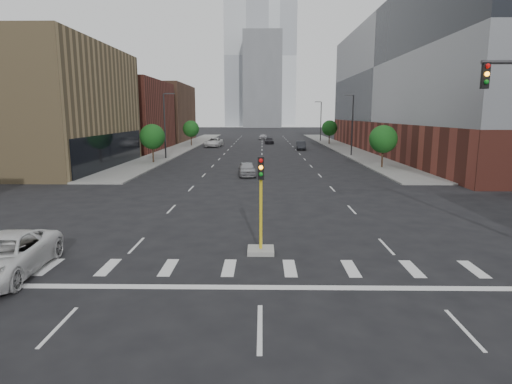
{
  "coord_description": "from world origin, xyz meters",
  "views": [
    {
      "loc": [
        0.06,
        -9.71,
        6.23
      ],
      "look_at": [
        -0.24,
        10.72,
        2.5
      ],
      "focal_mm": 30.0,
      "sensor_mm": 36.0,
      "label": 1
    }
  ],
  "objects_px": {
    "car_far_left": "(214,142)",
    "parked_minivan": "(3,256)",
    "car_near_left": "(247,169)",
    "car_deep_right": "(269,141)",
    "median_traffic_signal": "(261,232)",
    "car_distant": "(263,137)",
    "car_mid_right": "(301,146)"
  },
  "relations": [
    {
      "from": "median_traffic_signal",
      "to": "car_deep_right",
      "type": "height_order",
      "value": "median_traffic_signal"
    },
    {
      "from": "car_mid_right",
      "to": "parked_minivan",
      "type": "bearing_deg",
      "value": -103.26
    },
    {
      "from": "car_near_left",
      "to": "parked_minivan",
      "type": "xyz_separation_m",
      "value": [
        -8.5,
        -27.62,
        0.07
      ]
    },
    {
      "from": "car_near_left",
      "to": "car_far_left",
      "type": "distance_m",
      "value": 40.53
    },
    {
      "from": "median_traffic_signal",
      "to": "car_mid_right",
      "type": "relative_size",
      "value": 0.97
    },
    {
      "from": "car_far_left",
      "to": "car_deep_right",
      "type": "relative_size",
      "value": 1.35
    },
    {
      "from": "car_near_left",
      "to": "car_deep_right",
      "type": "height_order",
      "value": "car_near_left"
    },
    {
      "from": "car_near_left",
      "to": "car_far_left",
      "type": "bearing_deg",
      "value": 96.2
    },
    {
      "from": "car_mid_right",
      "to": "car_distant",
      "type": "xyz_separation_m",
      "value": [
        -6.71,
        31.18,
        -0.06
      ]
    },
    {
      "from": "car_near_left",
      "to": "car_distant",
      "type": "xyz_separation_m",
      "value": [
        1.7,
        64.01,
        -0.04
      ]
    },
    {
      "from": "car_near_left",
      "to": "car_distant",
      "type": "bearing_deg",
      "value": 83.49
    },
    {
      "from": "median_traffic_signal",
      "to": "car_deep_right",
      "type": "distance_m",
      "value": 72.9
    },
    {
      "from": "median_traffic_signal",
      "to": "car_distant",
      "type": "height_order",
      "value": "median_traffic_signal"
    },
    {
      "from": "car_far_left",
      "to": "car_mid_right",
      "type": "bearing_deg",
      "value": -17.5
    },
    {
      "from": "median_traffic_signal",
      "to": "parked_minivan",
      "type": "distance_m",
      "value": 10.43
    },
    {
      "from": "median_traffic_signal",
      "to": "car_mid_right",
      "type": "bearing_deg",
      "value": 83.15
    },
    {
      "from": "car_near_left",
      "to": "car_mid_right",
      "type": "height_order",
      "value": "car_mid_right"
    },
    {
      "from": "car_near_left",
      "to": "car_deep_right",
      "type": "distance_m",
      "value": 48.32
    },
    {
      "from": "car_near_left",
      "to": "car_far_left",
      "type": "height_order",
      "value": "car_far_left"
    },
    {
      "from": "car_mid_right",
      "to": "parked_minivan",
      "type": "xyz_separation_m",
      "value": [
        -16.91,
        -60.45,
        0.05
      ]
    },
    {
      "from": "car_distant",
      "to": "parked_minivan",
      "type": "bearing_deg",
      "value": -86.8
    },
    {
      "from": "median_traffic_signal",
      "to": "car_near_left",
      "type": "xyz_separation_m",
      "value": [
        -1.5,
        24.66,
        -0.24
      ]
    },
    {
      "from": "car_mid_right",
      "to": "car_far_left",
      "type": "xyz_separation_m",
      "value": [
        -16.27,
        6.93,
        0.11
      ]
    },
    {
      "from": "median_traffic_signal",
      "to": "car_mid_right",
      "type": "distance_m",
      "value": 57.9
    },
    {
      "from": "median_traffic_signal",
      "to": "car_mid_right",
      "type": "height_order",
      "value": "median_traffic_signal"
    },
    {
      "from": "median_traffic_signal",
      "to": "car_far_left",
      "type": "bearing_deg",
      "value": 98.27
    },
    {
      "from": "median_traffic_signal",
      "to": "car_deep_right",
      "type": "bearing_deg",
      "value": 88.82
    },
    {
      "from": "car_deep_right",
      "to": "car_distant",
      "type": "bearing_deg",
      "value": 92.96
    },
    {
      "from": "car_near_left",
      "to": "car_mid_right",
      "type": "relative_size",
      "value": 0.94
    },
    {
      "from": "car_distant",
      "to": "parked_minivan",
      "type": "height_order",
      "value": "parked_minivan"
    },
    {
      "from": "median_traffic_signal",
      "to": "parked_minivan",
      "type": "relative_size",
      "value": 0.76
    },
    {
      "from": "car_far_left",
      "to": "parked_minivan",
      "type": "height_order",
      "value": "car_far_left"
    }
  ]
}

